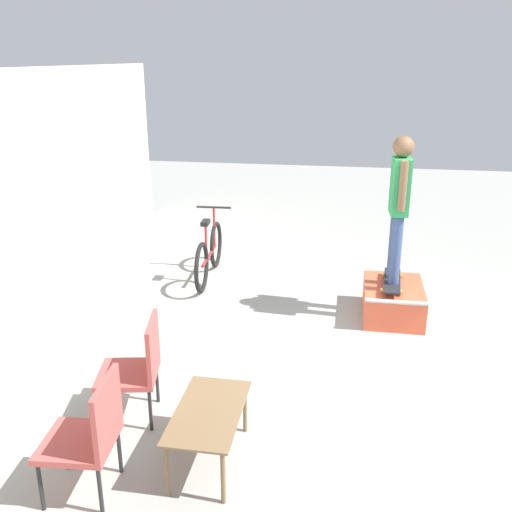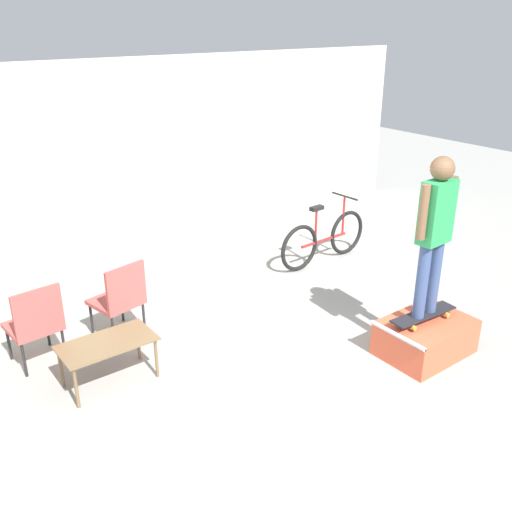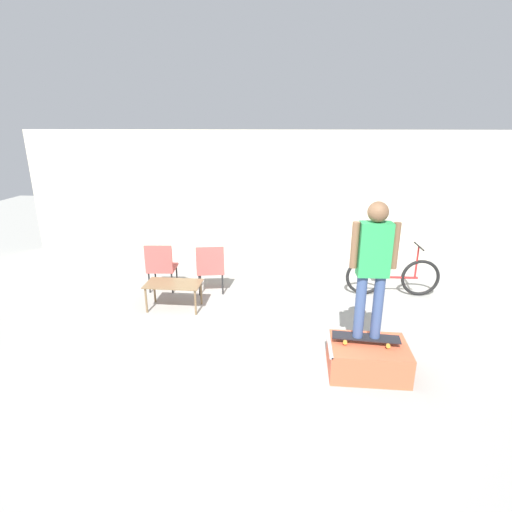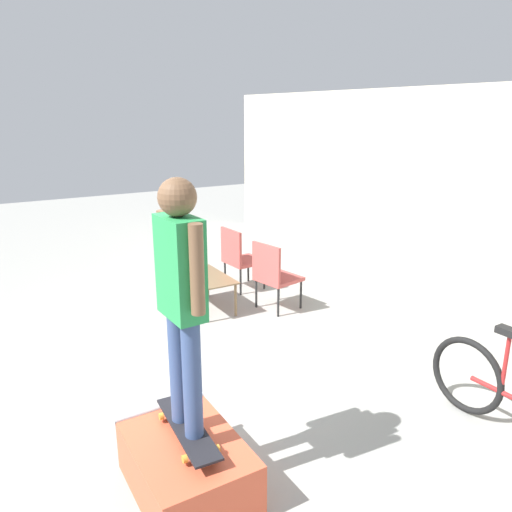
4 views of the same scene
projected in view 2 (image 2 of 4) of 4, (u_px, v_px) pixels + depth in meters
name	position (u px, v px, depth m)	size (l,w,h in m)	color
ground_plane	(295.00, 385.00, 5.94)	(24.00, 24.00, 0.00)	gray
house_wall_back	(109.00, 163.00, 8.58)	(12.00, 0.06, 3.00)	beige
skate_ramp_box	(425.00, 337.00, 6.44)	(1.04, 0.73, 0.43)	#DB5638
skateboard_on_ramp	(423.00, 315.00, 6.33)	(0.87, 0.30, 0.07)	black
person_skater	(435.00, 225.00, 5.91)	(0.57, 0.25, 1.77)	#384C7A
coffee_table	(107.00, 347.00, 5.84)	(0.97, 0.52, 0.48)	brown
patio_chair_left	(35.00, 322.00, 6.10)	(0.56, 0.56, 0.96)	black
patio_chair_right	(120.00, 297.00, 6.64)	(0.61, 0.61, 0.96)	black
bicycle	(324.00, 239.00, 8.77)	(1.75, 0.52, 1.00)	black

